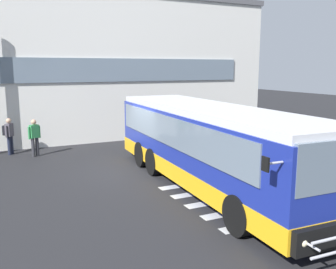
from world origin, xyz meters
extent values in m
cube|color=#232326|center=(0.00, 0.00, -0.01)|extent=(80.00, 90.00, 0.02)
cube|color=silver|center=(2.00, -6.00, 0.00)|extent=(4.40, 0.36, 0.01)
cube|color=silver|center=(2.00, -5.10, 0.00)|extent=(4.40, 0.36, 0.01)
cube|color=silver|center=(2.00, -4.20, 0.00)|extent=(4.40, 0.36, 0.01)
cube|color=silver|center=(2.00, -3.30, 0.00)|extent=(4.40, 0.36, 0.01)
cube|color=silver|center=(2.00, -2.40, 0.00)|extent=(4.40, 0.36, 0.01)
cube|color=silver|center=(0.00, 12.00, 3.82)|extent=(21.14, 12.00, 7.65)
cube|color=#56565B|center=(0.00, 12.00, 7.80)|extent=(21.34, 12.20, 0.30)
cube|color=slate|center=(1.00, 5.96, 3.80)|extent=(15.14, 0.10, 1.20)
cube|color=navy|center=(1.36, -2.90, 1.42)|extent=(2.99, 10.64, 2.15)
cube|color=#F2AD19|center=(1.36, -2.90, 0.62)|extent=(3.03, 10.68, 0.55)
cube|color=silver|center=(1.36, -2.90, 2.60)|extent=(2.88, 10.44, 0.20)
cube|color=slate|center=(2.67, -2.66, 1.92)|extent=(0.43, 9.34, 0.95)
cube|color=slate|center=(0.08, -2.55, 1.92)|extent=(0.43, 9.34, 0.95)
sphere|color=beige|center=(0.11, -8.25, 0.65)|extent=(0.18, 0.18, 0.18)
cylinder|color=#B7B7BF|center=(-0.34, -7.86, 2.17)|extent=(0.40, 0.07, 0.05)
cube|color=black|center=(-0.54, -7.85, 2.17)|extent=(0.05, 0.20, 0.28)
cylinder|color=black|center=(2.39, -6.42, 0.50)|extent=(0.34, 1.01, 1.00)
cylinder|color=black|center=(0.04, -6.32, 0.50)|extent=(0.34, 1.01, 1.00)
cylinder|color=black|center=(2.62, -0.88, 0.50)|extent=(0.34, 1.01, 1.00)
cylinder|color=black|center=(0.28, -0.79, 0.50)|extent=(0.34, 1.01, 1.00)
cylinder|color=black|center=(2.68, 0.42, 0.50)|extent=(0.34, 1.01, 1.00)
cylinder|color=black|center=(0.33, 0.51, 0.50)|extent=(0.34, 1.01, 1.00)
cylinder|color=#B7B7BF|center=(0.16, -8.38, 0.65)|extent=(0.07, 0.50, 0.05)
cylinder|color=#1E2338|center=(-4.24, 5.19, 0.42)|extent=(0.15, 0.15, 0.85)
cylinder|color=#1E2338|center=(-4.35, 5.03, 0.42)|extent=(0.15, 0.15, 0.85)
cube|color=#4C4751|center=(-4.29, 5.11, 1.14)|extent=(0.39, 0.44, 0.58)
sphere|color=tan|center=(-4.29, 5.11, 1.56)|extent=(0.23, 0.23, 0.23)
cylinder|color=#4C4751|center=(-4.15, 5.32, 1.09)|extent=(0.09, 0.09, 0.55)
cylinder|color=#4C4751|center=(-4.43, 4.90, 1.09)|extent=(0.09, 0.09, 0.55)
cube|color=black|center=(-4.43, 5.20, 1.12)|extent=(0.32, 0.35, 0.44)
cylinder|color=#2D2D33|center=(-3.22, 4.25, 0.42)|extent=(0.15, 0.15, 0.85)
cylinder|color=#2D2D33|center=(-3.41, 4.17, 0.42)|extent=(0.15, 0.15, 0.85)
cube|color=#338C4C|center=(-3.32, 4.21, 1.14)|extent=(0.44, 0.35, 0.58)
sphere|color=tan|center=(-3.32, 4.21, 1.56)|extent=(0.23, 0.23, 0.23)
cylinder|color=#338C4C|center=(-3.09, 4.31, 1.09)|extent=(0.09, 0.09, 0.55)
cylinder|color=#338C4C|center=(-3.54, 4.11, 1.09)|extent=(0.09, 0.09, 0.55)
camera|label=1|loc=(-5.11, -13.11, 3.95)|focal=40.00mm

